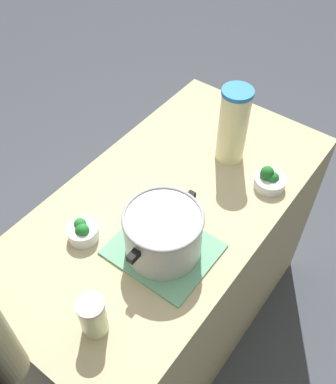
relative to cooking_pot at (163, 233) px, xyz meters
The scene contains 8 objects.
ground_plane 1.06m from the cooking_pot, 147.21° to the right, with size 8.00×8.00×0.00m, color #454953.
counter_slab 0.60m from the cooking_pot, 147.21° to the right, with size 1.37×0.72×0.94m, color tan.
dish_cloth 0.09m from the cooking_pot, 90.00° to the left, with size 0.28×0.33×0.01m, color #6CAC86.
cooking_pot is the anchor object (origin of this frame).
lemonade_pitcher 0.52m from the cooking_pot, behind, with size 0.11×0.11×0.31m.
mason_jar 0.33m from the cooking_pot, ahead, with size 0.08×0.08×0.14m.
broccoli_bowl_front 0.28m from the cooking_pot, 64.11° to the right, with size 0.10×0.10×0.08m.
broccoli_bowl_center 0.49m from the cooking_pot, 163.35° to the left, with size 0.12×0.12×0.08m.
Camera 1 is at (0.82, 0.62, 2.15)m, focal length 41.37 mm.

